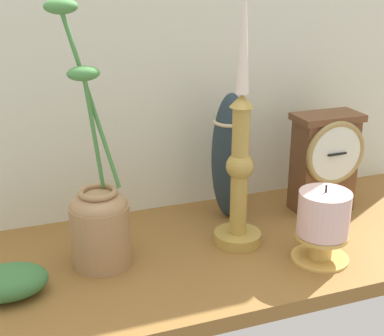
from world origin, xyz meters
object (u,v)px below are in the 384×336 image
(pillar_candle_front, at_px, (323,223))
(tall_ceramic_vase, at_px, (230,156))
(brass_vase_jar, at_px, (99,217))
(mantel_clock, at_px, (325,161))
(candlestick_tall_left, at_px, (239,163))

(pillar_candle_front, bearing_deg, tall_ceramic_vase, 110.69)
(brass_vase_jar, height_order, pillar_candle_front, brass_vase_jar)
(mantel_clock, relative_size, pillar_candle_front, 1.47)
(mantel_clock, xyz_separation_m, candlestick_tall_left, (-0.20, -0.06, 0.04))
(mantel_clock, distance_m, brass_vase_jar, 0.42)
(brass_vase_jar, distance_m, tall_ceramic_vase, 0.26)
(pillar_candle_front, bearing_deg, brass_vase_jar, 162.16)
(mantel_clock, distance_m, pillar_candle_front, 0.19)
(mantel_clock, height_order, pillar_candle_front, mantel_clock)
(brass_vase_jar, relative_size, tall_ceramic_vase, 1.71)
(candlestick_tall_left, relative_size, brass_vase_jar, 1.08)
(brass_vase_jar, distance_m, pillar_candle_front, 0.34)
(mantel_clock, distance_m, tall_ceramic_vase, 0.18)
(brass_vase_jar, relative_size, pillar_candle_front, 3.14)
(mantel_clock, bearing_deg, pillar_candle_front, -123.13)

